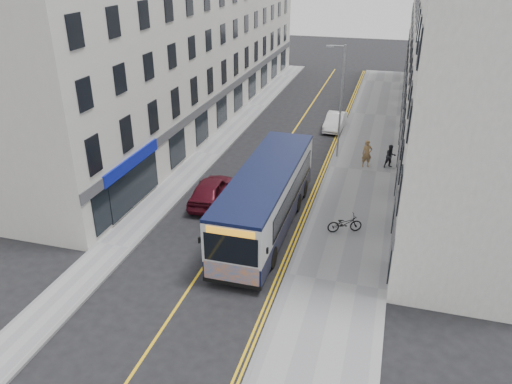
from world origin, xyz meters
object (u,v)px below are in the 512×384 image
Objects in this scene: bicycle at (345,223)px; car_maroon at (211,190)px; streetlamp at (340,99)px; city_bus at (266,197)px; pedestrian_far at (390,156)px; pedestrian_near at (367,154)px; car_white at (335,121)px.

car_maroon is (-8.05, 1.54, 0.17)m from bicycle.
car_maroon is at bearing -124.06° from streetlamp.
city_bus is 4.37m from bicycle.
streetlamp is 11.47m from bicycle.
streetlamp reaches higher than pedestrian_far.
pedestrian_near reaches higher than car_white.
bicycle is 9.35m from pedestrian_near.
bicycle is 8.20m from car_maroon.
streetlamp is at bearing 131.72° from pedestrian_near.
streetlamp is at bearing -79.43° from car_white.
pedestrian_far reaches higher than bicycle.
streetlamp is 11.59m from car_maroon.
streetlamp is 4.22m from pedestrian_near.
streetlamp is 1.96× the size of car_white.
bicycle is at bearing 7.21° from city_bus.
pedestrian_near is at bearing -30.84° from streetlamp.
streetlamp is at bearing 137.62° from pedestrian_far.
streetlamp reaches higher than bicycle.
car_white is at bearing -111.43° from car_maroon.
bicycle is 1.15× the size of pedestrian_far.
pedestrian_near is at bearing 65.46° from city_bus.
car_maroon is at bearing -167.90° from pedestrian_far.
pedestrian_near is 1.16× the size of pedestrian_far.
streetlamp reaches higher than city_bus.
car_white is 16.38m from car_maroon.
pedestrian_far is 8.86m from car_white.
streetlamp reaches higher than car_maroon.
city_bus is at bearing 74.32° from bicycle.
city_bus is at bearing -131.98° from pedestrian_near.
car_white is (-0.97, 6.41, -3.71)m from streetlamp.
car_maroon is (-6.17, -9.13, -3.60)m from streetlamp.
bicycle is 0.98× the size of pedestrian_near.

